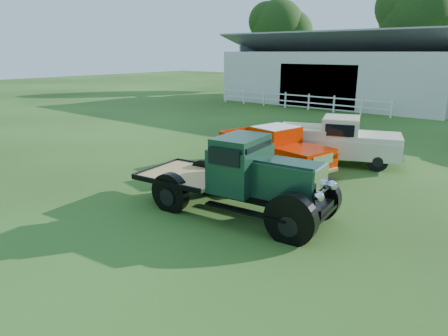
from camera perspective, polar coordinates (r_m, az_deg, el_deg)
The scene contains 8 objects.
ground at distance 10.89m, azimuth -4.85°, elevation -6.50°, with size 120.00×120.00×0.00m, color #243410.
shed_left at distance 36.04m, azimuth 16.78°, elevation 13.40°, with size 18.80×10.20×5.60m, color silver, non-canonical shape.
fence_rail at distance 31.26m, azimuth 10.37°, elevation 9.41°, with size 14.20×0.16×1.20m, color white, non-canonical shape.
tree_a at distance 47.34m, azimuth 7.68°, elevation 17.43°, with size 6.30×6.30×10.50m, color black, non-canonical shape.
tree_b at distance 42.65m, azimuth 25.40°, elevation 16.89°, with size 6.90×6.90×11.50m, color black, non-canonical shape.
vintage_flatbed at distance 10.56m, azimuth 1.89°, elevation -1.04°, with size 5.38×2.13×2.13m, color #173728, non-canonical shape.
red_pickup at distance 14.60m, azimuth 7.05°, elevation 2.82°, with size 4.58×1.76×1.67m, color #C12100, non-canonical shape.
white_pickup at distance 16.20m, azimuth 15.88°, elevation 3.83°, with size 4.82×1.87×1.77m, color beige, non-canonical shape.
Camera 1 is at (7.04, -7.17, 4.21)m, focal length 32.00 mm.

